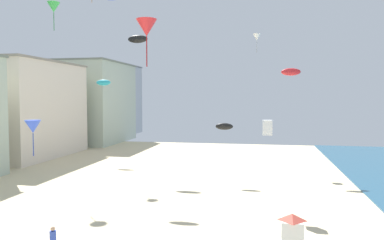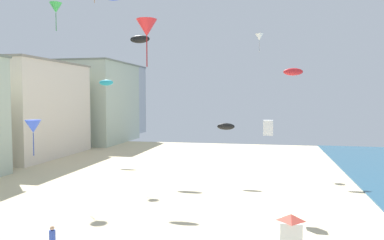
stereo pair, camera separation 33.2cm
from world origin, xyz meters
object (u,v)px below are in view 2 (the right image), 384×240
at_px(kite_white_delta, 259,37).
at_px(kite_black_parafoil_2, 226,126).
at_px(kite_flyer, 52,239).
at_px(kite_red_parafoil, 293,72).
at_px(kite_green_delta_2, 56,8).
at_px(kite_blue_delta, 33,126).
at_px(kite_white_box, 268,128).
at_px(lifeguard_stand, 291,228).
at_px(kite_red_delta, 147,28).
at_px(kite_black_parafoil, 140,39).
at_px(kite_cyan_parafoil, 106,83).

distance_m(kite_white_delta, kite_black_parafoil_2, 14.99).
relative_size(kite_flyer, kite_red_parafoil, 0.79).
bearing_deg(kite_green_delta_2, kite_blue_delta, -64.26).
bearing_deg(kite_blue_delta, kite_white_box, 30.55).
bearing_deg(kite_black_parafoil_2, kite_red_parafoil, 34.35).
distance_m(kite_flyer, kite_white_delta, 35.00).
xyz_separation_m(kite_blue_delta, kite_black_parafoil_2, (9.61, 17.37, -1.15)).
height_order(lifeguard_stand, kite_red_delta, kite_red_delta).
xyz_separation_m(lifeguard_stand, kite_white_box, (-1.24, 8.57, 4.48)).
height_order(kite_white_delta, kite_blue_delta, kite_white_delta).
relative_size(kite_black_parafoil, kite_red_delta, 0.74).
relative_size(lifeguard_stand, kite_black_parafoil_2, 1.45).
xyz_separation_m(lifeguard_stand, kite_black_parafoil_2, (-5.41, 17.80, 3.81)).
height_order(kite_white_delta, kite_red_delta, kite_white_delta).
bearing_deg(lifeguard_stand, kite_flyer, -166.13).
height_order(kite_black_parafoil, kite_red_parafoil, kite_black_parafoil).
bearing_deg(kite_black_parafoil, kite_cyan_parafoil, 138.22).
relative_size(kite_white_delta, kite_blue_delta, 1.07).
height_order(lifeguard_stand, kite_blue_delta, kite_blue_delta).
bearing_deg(kite_red_delta, kite_white_box, 25.44).
height_order(kite_black_parafoil_2, kite_red_delta, kite_red_delta).
bearing_deg(kite_green_delta_2, kite_flyer, -59.90).
bearing_deg(kite_black_parafoil_2, kite_cyan_parafoil, 150.23).
relative_size(lifeguard_stand, kite_cyan_parafoil, 1.27).
xyz_separation_m(kite_flyer, kite_black_parafoil, (-3.19, 23.14, 14.28)).
bearing_deg(kite_cyan_parafoil, kite_black_parafoil_2, -29.77).
distance_m(kite_white_box, kite_cyan_parafoil, 29.17).
bearing_deg(lifeguard_stand, kite_red_delta, 158.93).
height_order(lifeguard_stand, kite_black_parafoil_2, kite_black_parafoil_2).
distance_m(kite_black_parafoil, kite_red_parafoil, 17.46).
xyz_separation_m(kite_flyer, kite_white_box, (11.28, 10.31, 5.40)).
bearing_deg(kite_green_delta_2, kite_cyan_parafoil, 96.37).
distance_m(kite_green_delta_2, kite_cyan_parafoil, 16.02).
height_order(kite_flyer, kite_green_delta_2, kite_green_delta_2).
xyz_separation_m(kite_green_delta_2, kite_red_delta, (11.89, -8.45, -3.87)).
relative_size(lifeguard_stand, kite_white_box, 2.30).
relative_size(kite_white_box, kite_white_delta, 0.48).
distance_m(kite_flyer, kite_green_delta_2, 23.63).
relative_size(kite_blue_delta, kite_green_delta_2, 0.81).
bearing_deg(kite_black_parafoil_2, kite_flyer, -109.98).
bearing_deg(kite_red_parafoil, lifeguard_stand, -93.31).
bearing_deg(kite_blue_delta, kite_white_delta, 65.70).
relative_size(kite_white_delta, kite_black_parafoil_2, 1.31).
distance_m(kite_blue_delta, kite_green_delta_2, 17.49).
relative_size(kite_black_parafoil, kite_black_parafoil_2, 1.32).
distance_m(kite_white_box, kite_green_delta_2, 23.12).
bearing_deg(kite_flyer, kite_red_delta, 88.83).
height_order(kite_green_delta_2, kite_cyan_parafoil, kite_green_delta_2).
bearing_deg(kite_green_delta_2, kite_black_parafoil_2, 16.31).
bearing_deg(kite_black_parafoil_2, kite_black_parafoil, 160.70).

